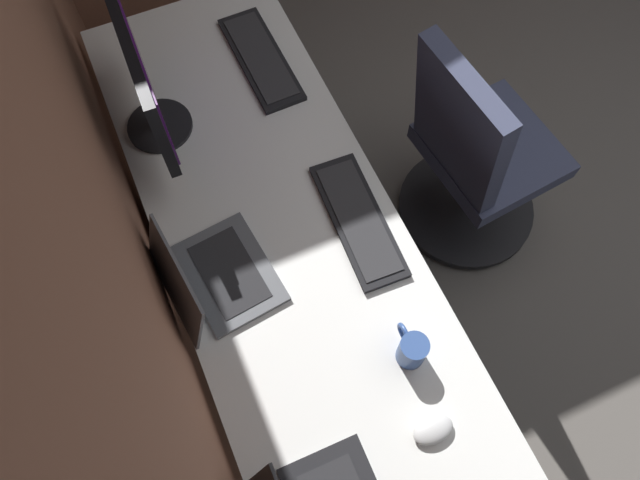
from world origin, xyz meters
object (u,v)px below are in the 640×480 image
object	(u,v)px
monitor_primary	(141,75)
coffee_mug	(412,350)
laptop_left	(209,277)
keyboard_main	(261,59)
office_chair	(474,160)
mouse_main	(433,430)
keyboard_spare	(358,220)
drawer_pedestal	(256,229)

from	to	relation	value
monitor_primary	coffee_mug	bearing A→B (deg)	-158.77
laptop_left	coffee_mug	xyz separation A→B (m)	(-0.39, -0.40, 0.00)
monitor_primary	laptop_left	bearing A→B (deg)	176.63
laptop_left	coffee_mug	distance (m)	0.56
monitor_primary	keyboard_main	size ratio (longest dim) A/B	1.26
monitor_primary	office_chair	world-z (taller)	monitor_primary
mouse_main	coffee_mug	xyz separation A→B (m)	(0.19, -0.04, 0.04)
keyboard_main	keyboard_spare	xyz separation A→B (m)	(-0.66, -0.04, 0.00)
laptop_left	keyboard_spare	world-z (taller)	laptop_left
keyboard_main	keyboard_spare	world-z (taller)	same
office_chair	coffee_mug	bearing A→B (deg)	133.75
mouse_main	office_chair	world-z (taller)	office_chair
drawer_pedestal	keyboard_spare	size ratio (longest dim) A/B	1.63
drawer_pedestal	keyboard_spare	world-z (taller)	keyboard_spare
mouse_main	coffee_mug	size ratio (longest dim) A/B	0.92
drawer_pedestal	mouse_main	world-z (taller)	mouse_main
keyboard_main	coffee_mug	bearing A→B (deg)	179.42
keyboard_spare	office_chair	world-z (taller)	office_chair
keyboard_spare	office_chair	xyz separation A→B (m)	(0.17, -0.55, -0.28)
mouse_main	keyboard_main	bearing A→B (deg)	-2.14
drawer_pedestal	monitor_primary	bearing A→B (deg)	33.67
laptop_left	mouse_main	size ratio (longest dim) A/B	3.18
coffee_mug	keyboard_spare	bearing A→B (deg)	-6.58
monitor_primary	drawer_pedestal	bearing A→B (deg)	-146.33
monitor_primary	keyboard_spare	size ratio (longest dim) A/B	1.25
keyboard_spare	mouse_main	size ratio (longest dim) A/B	4.10
drawer_pedestal	keyboard_spare	distance (m)	0.54
drawer_pedestal	keyboard_spare	bearing A→B (deg)	-139.71
keyboard_main	keyboard_spare	bearing A→B (deg)	-176.91
keyboard_main	coffee_mug	xyz separation A→B (m)	(-1.07, 0.01, 0.04)
keyboard_spare	mouse_main	distance (m)	0.60
monitor_primary	laptop_left	distance (m)	0.59
drawer_pedestal	laptop_left	distance (m)	0.56
keyboard_main	office_chair	distance (m)	0.82
drawer_pedestal	office_chair	size ratio (longest dim) A/B	0.72
drawer_pedestal	coffee_mug	size ratio (longest dim) A/B	6.12
drawer_pedestal	office_chair	bearing A→B (deg)	-98.06
keyboard_main	drawer_pedestal	bearing A→B (deg)	151.31
mouse_main	coffee_mug	bearing A→B (deg)	-10.76
laptop_left	office_chair	bearing A→B (deg)	-79.71
monitor_primary	coffee_mug	world-z (taller)	monitor_primary
monitor_primary	coffee_mug	xyz separation A→B (m)	(-0.95, -0.37, -0.18)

